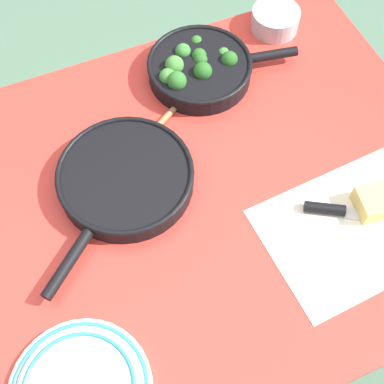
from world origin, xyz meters
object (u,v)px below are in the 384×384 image
grater_knife (347,212)px  prep_bowl_steel (275,20)px  wooden_spoon (155,129)px  cheese_block (377,202)px  skillet_broccoli (199,68)px  skillet_eggs (125,178)px

grater_knife → prep_bowl_steel: 0.56m
wooden_spoon → prep_bowl_steel: 0.45m
wooden_spoon → cheese_block: bearing=103.4°
skillet_broccoli → wooden_spoon: skillet_broccoli is taller
skillet_eggs → cheese_block: 0.53m
wooden_spoon → cheese_block: 0.51m
skillet_broccoli → skillet_eggs: size_ratio=0.96×
skillet_broccoli → wooden_spoon: bearing=-134.3°
skillet_eggs → prep_bowl_steel: bearing=169.4°
skillet_broccoli → grater_knife: size_ratio=1.57×
grater_knife → cheese_block: 0.06m
wooden_spoon → prep_bowl_steel: bearing=174.2°
skillet_eggs → cheese_block: skillet_eggs is taller
prep_bowl_steel → cheese_block: bearing=84.8°
skillet_broccoli → wooden_spoon: size_ratio=1.21×
skillet_broccoli → prep_bowl_steel: (-0.25, -0.08, -0.00)m
prep_bowl_steel → skillet_eggs: bearing=30.0°
skillet_eggs → prep_bowl_steel: prep_bowl_steel is taller
wooden_spoon → prep_bowl_steel: (-0.41, -0.19, 0.02)m
skillet_broccoli → grater_knife: bearing=-63.2°
cheese_block → prep_bowl_steel: size_ratio=0.75×
wooden_spoon → grater_knife: bearing=98.8°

